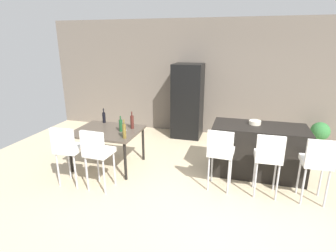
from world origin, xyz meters
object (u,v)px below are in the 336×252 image
object	(u,v)px
wine_glass_right	(125,129)
wine_bottle_inner	(121,125)
dining_table	(108,133)
wine_bottle_middle	(132,122)
dining_chair_far	(97,150)
dining_chair_near	(67,147)
wine_bottle_near	(104,117)
potted_plant	(320,133)
bar_chair_right	(318,160)
fruit_bowl	(255,122)
wine_bottle_left	(124,131)
refrigerator	(188,101)
bar_chair_left	(221,150)
bar_chair_middle	(269,155)
kitchen_island	(258,150)

from	to	relation	value
wine_glass_right	wine_bottle_inner	bearing A→B (deg)	131.90
dining_table	wine_bottle_middle	bearing A→B (deg)	27.81
dining_table	dining_chair_far	distance (m)	0.90
dining_table	dining_chair_near	xyz separation A→B (m)	(-0.27, -0.86, 0.02)
wine_bottle_near	potted_plant	world-z (taller)	wine_bottle_near
dining_table	wine_bottle_middle	distance (m)	0.52
bar_chair_right	dining_chair_near	world-z (taller)	same
wine_bottle_inner	potted_plant	size ratio (longest dim) A/B	0.48
bar_chair_right	wine_glass_right	world-z (taller)	bar_chair_right
wine_bottle_middle	dining_chair_near	bearing A→B (deg)	-122.66
wine_bottle_inner	fruit_bowl	size ratio (longest dim) A/B	1.41
wine_bottle_left	fruit_bowl	bearing A→B (deg)	21.70
potted_plant	bar_chair_right	bearing A→B (deg)	-104.35
refrigerator	bar_chair_left	bearing A→B (deg)	-66.73
wine_bottle_middle	refrigerator	size ratio (longest dim) A/B	0.18
bar_chair_middle	wine_bottle_inner	distance (m)	2.63
wine_bottle_middle	refrigerator	xyz separation A→B (m)	(0.69, 1.92, 0.05)
fruit_bowl	dining_chair_far	bearing A→B (deg)	-149.83
wine_bottle_inner	potted_plant	distance (m)	4.48
wine_bottle_left	bar_chair_right	bearing A→B (deg)	0.10
wine_bottle_inner	dining_chair_far	bearing A→B (deg)	-90.90
wine_bottle_inner	wine_bottle_left	size ratio (longest dim) A/B	0.88
bar_chair_middle	refrigerator	xyz separation A→B (m)	(-1.78, 2.46, 0.22)
potted_plant	wine_bottle_inner	bearing A→B (deg)	-151.52
bar_chair_right	bar_chair_middle	bearing A→B (deg)	-180.00
wine_bottle_left	fruit_bowl	world-z (taller)	wine_bottle_left
bar_chair_right	dining_chair_near	size ratio (longest dim) A/B	1.00
bar_chair_right	dining_table	world-z (taller)	bar_chair_right
kitchen_island	potted_plant	size ratio (longest dim) A/B	2.66
dining_chair_near	wine_bottle_near	size ratio (longest dim) A/B	3.46
wine_bottle_inner	wine_glass_right	distance (m)	0.24
wine_bottle_middle	wine_bottle_left	xyz separation A→B (m)	(0.09, -0.55, 0.00)
bar_chair_middle	wine_bottle_left	world-z (taller)	wine_bottle_left
fruit_bowl	bar_chair_right	bearing A→B (deg)	-44.48
wine_bottle_near	refrigerator	bearing A→B (deg)	50.63
wine_bottle_left	fruit_bowl	xyz separation A→B (m)	(2.18, 0.87, 0.08)
wine_bottle_middle	wine_bottle_near	size ratio (longest dim) A/B	1.11
wine_glass_right	bar_chair_middle	bearing A→B (deg)	-3.44
wine_bottle_left	wine_glass_right	xyz separation A→B (m)	(-0.06, 0.15, -0.01)
wine_bottle_middle	dining_chair_far	bearing A→B (deg)	-97.90
bar_chair_right	wine_bottle_middle	world-z (taller)	wine_bottle_middle
dining_table	wine_bottle_inner	world-z (taller)	wine_bottle_inner
bar_chair_left	wine_bottle_left	bearing A→B (deg)	-179.80
bar_chair_right	wine_bottle_left	distance (m)	3.07
wine_bottle_middle	wine_bottle_near	xyz separation A→B (m)	(-0.71, 0.20, -0.02)
wine_bottle_near	fruit_bowl	xyz separation A→B (m)	(2.98, 0.12, 0.10)
wine_bottle_left	wine_glass_right	bearing A→B (deg)	112.91
bar_chair_middle	potted_plant	size ratio (longest dim) A/B	1.71
wine_bottle_left	refrigerator	distance (m)	2.54
wine_bottle_near	dining_chair_near	bearing A→B (deg)	-89.14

